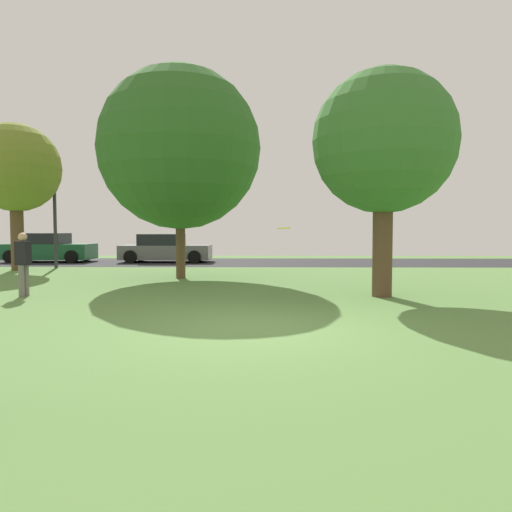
% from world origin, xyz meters
% --- Properties ---
extents(ground_plane, '(44.00, 44.00, 0.00)m').
position_xyz_m(ground_plane, '(0.00, 0.00, 0.00)').
color(ground_plane, '#5B8442').
extents(road_strip, '(44.00, 6.40, 0.01)m').
position_xyz_m(road_strip, '(0.00, 16.00, 0.00)').
color(road_strip, '#28282B').
rests_on(road_strip, ground_plane).
extents(birch_tree_lone, '(5.42, 5.42, 7.08)m').
position_xyz_m(birch_tree_lone, '(-2.63, 8.10, 4.36)').
color(birch_tree_lone, brown).
rests_on(birch_tree_lone, ground_plane).
extents(maple_tree_near, '(3.47, 3.47, 5.52)m').
position_xyz_m(maple_tree_near, '(3.10, 3.81, 3.74)').
color(maple_tree_near, brown).
rests_on(maple_tree_near, ground_plane).
extents(maple_tree_far, '(3.54, 3.54, 5.92)m').
position_xyz_m(maple_tree_far, '(-9.82, 11.14, 4.10)').
color(maple_tree_far, brown).
rests_on(maple_tree_far, ground_plane).
extents(person_thrower, '(0.36, 0.30, 1.57)m').
position_xyz_m(person_thrower, '(-5.72, 3.67, 0.86)').
color(person_thrower, slate).
rests_on(person_thrower, ground_plane).
extents(frisbee_disc, '(0.33, 0.33, 0.04)m').
position_xyz_m(frisbee_disc, '(0.63, 2.40, 1.68)').
color(frisbee_disc, yellow).
extents(parked_car_green, '(4.36, 2.12, 1.47)m').
position_xyz_m(parked_car_green, '(-10.85, 16.07, 0.67)').
color(parked_car_green, '#195633').
rests_on(parked_car_green, ground_plane).
extents(parked_car_grey, '(4.49, 2.11, 1.43)m').
position_xyz_m(parked_car_grey, '(-4.83, 16.01, 0.65)').
color(parked_car_grey, slate).
rests_on(parked_car_grey, ground_plane).
extents(street_lamp_post, '(0.14, 0.14, 4.50)m').
position_xyz_m(street_lamp_post, '(-8.74, 12.20, 2.25)').
color(street_lamp_post, '#2D2D33').
rests_on(street_lamp_post, ground_plane).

